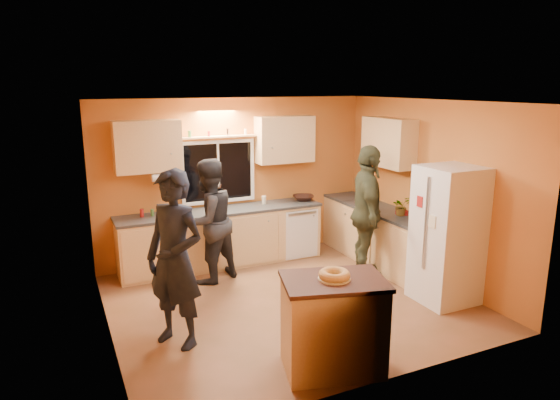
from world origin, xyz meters
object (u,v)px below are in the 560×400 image
island (333,324)px  person_center (209,221)px  refrigerator (448,235)px  person_right (367,213)px  person_left (175,259)px

island → person_center: person_center is taller
refrigerator → person_right: bearing=113.6°
refrigerator → person_center: size_ratio=1.00×
person_left → person_center: (0.85, 1.59, -0.08)m
person_left → person_center: bearing=114.9°
person_left → person_right: size_ratio=0.99×
island → person_right: (1.70, 1.92, 0.49)m
island → person_left: (-1.28, 1.16, 0.49)m
refrigerator → person_right: person_right is taller
person_center → person_right: (2.13, -0.83, 0.09)m
refrigerator → person_center: bearing=143.3°
refrigerator → person_right: size_ratio=0.91×
island → person_left: size_ratio=0.58×
person_left → refrigerator: bearing=47.1°
person_left → person_center: size_ratio=1.09×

